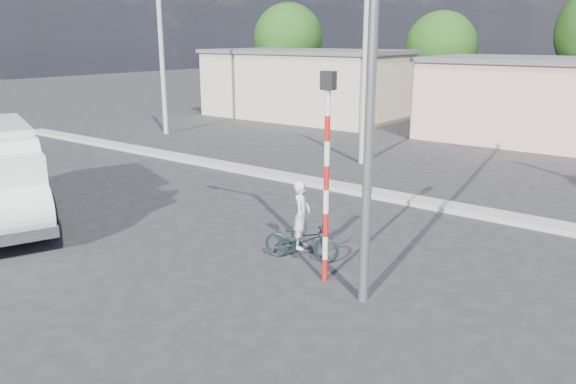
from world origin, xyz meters
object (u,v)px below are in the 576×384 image
Objects in this scene: bicycle at (302,240)px; streetlight at (365,38)px; cyclist at (302,227)px; traffic_pole at (327,161)px.

bicycle is 5.03m from streetlight.
traffic_pole is (1.09, -0.67, 1.81)m from cyclist.
cyclist is 4.75m from streetlight.
bicycle is 0.41× the size of traffic_pole.
cyclist is (0.00, 0.00, 0.32)m from bicycle.
streetlight is (0.94, -0.30, 2.37)m from traffic_pole.
streetlight is at bearing -134.24° from bicycle.
traffic_pole is 0.48× the size of streetlight.
traffic_pole is (1.09, -0.67, 2.13)m from bicycle.
cyclist is 2.22m from traffic_pole.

